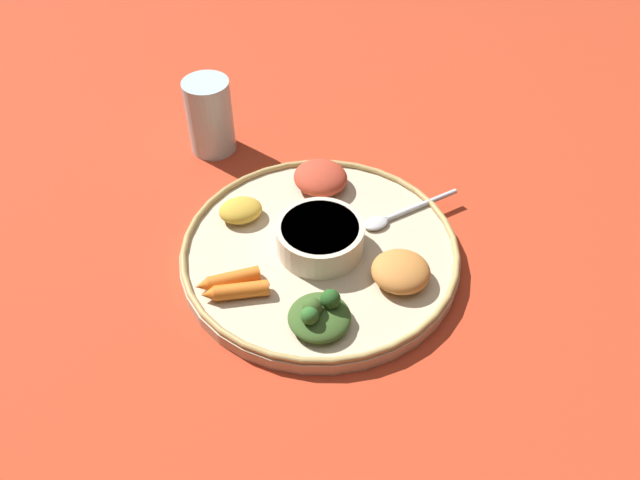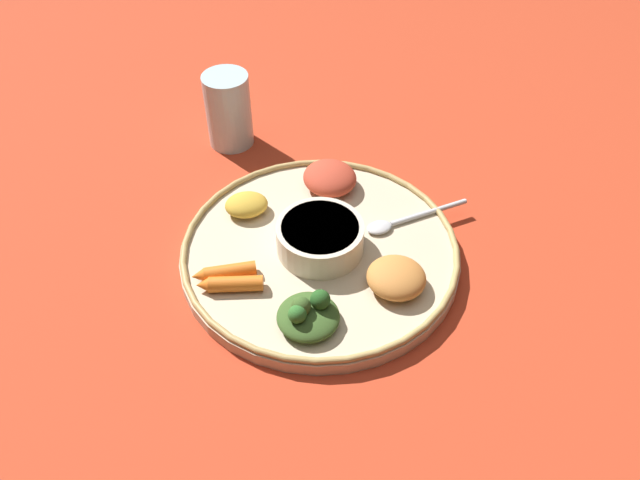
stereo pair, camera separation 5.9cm
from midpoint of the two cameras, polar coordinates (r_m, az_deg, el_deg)
name	(u,v)px [view 2 (the right image)]	position (r m, az deg, el deg)	size (l,w,h in m)	color
ground_plane	(320,258)	(0.81, 2.10, -1.71)	(2.40, 2.40, 0.00)	#B7381E
platter	(320,253)	(0.80, 2.12, -1.28)	(0.35, 0.35, 0.02)	#C6B293
platter_rim	(320,247)	(0.79, 2.14, -0.69)	(0.35, 0.35, 0.01)	tan
center_bowl	(320,237)	(0.78, 2.17, 0.23)	(0.11, 0.11, 0.04)	beige
spoon	(401,221)	(0.84, 9.32, 1.64)	(0.09, 0.13, 0.01)	silver
greens_pile	(308,314)	(0.71, 1.33, -6.79)	(0.09, 0.09, 0.04)	#385623
carrot_near_spoon	(225,272)	(0.76, -6.35, -2.98)	(0.07, 0.07, 0.02)	orange
carrot_outer	(230,284)	(0.75, -5.80, -4.05)	(0.07, 0.06, 0.02)	orange
mound_squash	(395,279)	(0.75, 9.03, -3.58)	(0.07, 0.07, 0.03)	#C67A38
mound_lentil_yellow	(248,204)	(0.84, -4.50, 3.21)	(0.06, 0.05, 0.02)	gold
mound_berbere_red	(330,178)	(0.87, 2.84, 5.53)	(0.08, 0.07, 0.03)	#B73D28
drinking_glass	(229,115)	(0.97, -6.43, 11.08)	(0.07, 0.07, 0.11)	silver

